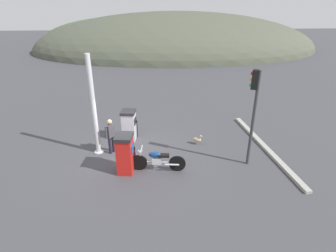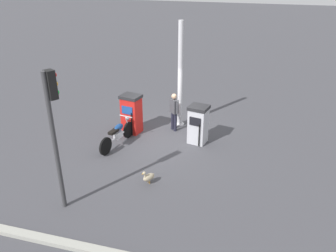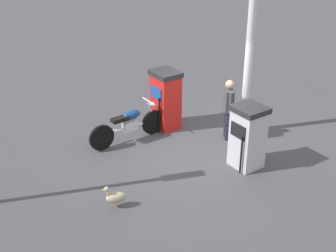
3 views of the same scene
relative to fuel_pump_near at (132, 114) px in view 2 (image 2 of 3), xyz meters
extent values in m
plane|color=#424247|center=(0.12, 1.37, -0.81)|extent=(120.00, 120.00, 0.00)
cube|color=red|center=(0.00, 0.00, -0.07)|extent=(0.66, 0.76, 1.47)
cube|color=#1E478C|center=(0.29, -0.04, 0.25)|extent=(0.10, 0.48, 0.32)
cube|color=#262628|center=(0.00, 0.00, 0.72)|extent=(0.73, 0.84, 0.12)
cylinder|color=black|center=(0.36, 0.16, -0.29)|extent=(0.05, 0.05, 0.95)
cube|color=silver|center=(0.00, 2.74, -0.12)|extent=(0.68, 0.71, 1.37)
cube|color=black|center=(0.30, 2.70, 0.18)|extent=(0.09, 0.44, 0.32)
cube|color=#262628|center=(0.00, 2.74, 0.62)|extent=(0.74, 0.78, 0.12)
cylinder|color=black|center=(0.37, 2.88, -0.33)|extent=(0.05, 0.05, 0.89)
cylinder|color=black|center=(0.50, 0.07, -0.48)|extent=(0.66, 0.16, 0.66)
cylinder|color=black|center=(2.00, -0.11, -0.48)|extent=(0.66, 0.16, 0.66)
cube|color=silver|center=(1.20, -0.01, -0.38)|extent=(0.38, 0.24, 0.24)
cylinder|color=silver|center=(1.25, -0.02, -0.43)|extent=(1.13, 0.19, 0.05)
ellipsoid|color=navy|center=(1.13, -0.01, -0.10)|extent=(0.50, 0.28, 0.24)
cube|color=black|center=(1.47, -0.05, -0.13)|extent=(0.46, 0.25, 0.10)
cylinder|color=silver|center=(0.54, 0.07, -0.18)|extent=(0.26, 0.07, 0.57)
cylinder|color=silver|center=(0.62, 0.06, 0.14)|extent=(0.11, 0.56, 0.04)
sphere|color=silver|center=(0.52, 0.07, 0.02)|extent=(0.16, 0.16, 0.14)
cylinder|color=silver|center=(1.78, -0.21, -0.46)|extent=(0.55, 0.14, 0.07)
cylinder|color=#1E1E2D|center=(-0.66, 1.63, -0.42)|extent=(0.18, 0.18, 0.77)
cylinder|color=#1E1E2D|center=(-0.78, 1.47, -0.42)|extent=(0.18, 0.18, 0.77)
cube|color=#3F3F44|center=(-0.72, 1.55, 0.25)|extent=(0.38, 0.41, 0.57)
cylinder|color=#3F3F44|center=(-0.57, 1.74, 0.28)|extent=(0.13, 0.13, 0.54)
cylinder|color=#3F3F44|center=(-0.87, 1.37, 0.28)|extent=(0.13, 0.13, 0.54)
sphere|color=tan|center=(-0.72, 1.55, 0.67)|extent=(0.30, 0.30, 0.21)
ellipsoid|color=tan|center=(3.16, 2.01, -0.58)|extent=(0.46, 0.38, 0.23)
cylinder|color=tan|center=(3.28, 1.94, -0.51)|extent=(0.09, 0.09, 0.16)
sphere|color=tan|center=(3.31, 1.93, -0.35)|extent=(0.14, 0.14, 0.10)
cone|color=orange|center=(3.37, 1.90, -0.36)|extent=(0.08, 0.07, 0.05)
cone|color=tan|center=(3.00, 2.10, -0.54)|extent=(0.11, 0.11, 0.08)
cylinder|color=orange|center=(3.18, 2.05, -0.75)|extent=(0.02, 0.02, 0.11)
cylinder|color=orange|center=(3.14, 1.98, -0.75)|extent=(0.02, 0.02, 0.11)
cylinder|color=#38383A|center=(4.94, 0.19, 1.14)|extent=(0.16, 0.16, 3.89)
cube|color=black|center=(4.81, 0.25, 2.72)|extent=(0.29, 0.30, 0.72)
sphere|color=red|center=(4.73, 0.30, 2.94)|extent=(0.20, 0.20, 0.15)
sphere|color=orange|center=(4.73, 0.30, 2.72)|extent=(0.20, 0.20, 0.15)
sphere|color=green|center=(4.73, 0.30, 2.50)|extent=(0.20, 0.20, 0.15)
cylinder|color=silver|center=(-1.31, 1.61, 1.35)|extent=(0.20, 0.20, 4.31)
cylinder|color=silver|center=(-1.31, 1.61, -0.79)|extent=(0.40, 0.40, 0.04)
cube|color=#9E9E93|center=(6.19, 1.37, -0.75)|extent=(0.68, 6.58, 0.12)
camera|label=1|loc=(0.94, -9.06, 5.25)|focal=28.93mm
camera|label=2|loc=(11.08, 5.39, 5.22)|focal=35.58mm
camera|label=3|loc=(7.46, 8.22, 4.72)|focal=48.89mm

